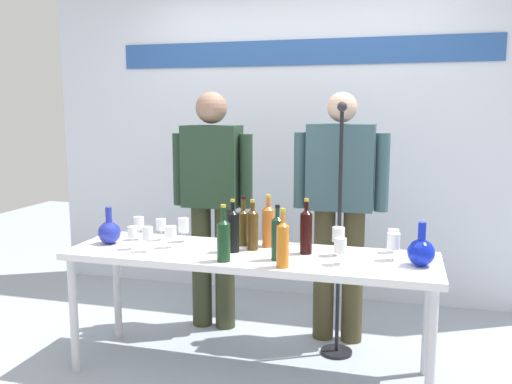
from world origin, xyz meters
TOP-DOWN VIEW (x-y plane):
  - ground_plane at (0.00, 0.00)m, footprint 10.00×10.00m
  - back_wall at (0.00, 1.51)m, footprint 4.35×0.11m
  - display_table at (0.00, 0.00)m, footprint 2.13×0.61m
  - decanter_blue_left at (-0.89, -0.01)m, footprint 0.14×0.14m
  - decanter_blue_right at (0.95, -0.01)m, footprint 0.14×0.14m
  - presenter_left at (-0.44, 0.62)m, footprint 0.58×0.22m
  - presenter_right at (0.44, 0.62)m, footprint 0.62×0.22m
  - wine_bottle_0 at (0.07, 0.17)m, footprint 0.07×0.07m
  - wine_bottle_1 at (0.25, -0.23)m, footprint 0.07×0.07m
  - wine_bottle_2 at (-0.00, 0.08)m, footprint 0.07×0.07m
  - wine_bottle_3 at (0.32, 0.07)m, footprint 0.07×0.07m
  - wine_bottle_4 at (-0.09, -0.20)m, footprint 0.07×0.07m
  - wine_bottle_5 at (0.19, -0.10)m, footprint 0.06×0.06m
  - wine_bottle_6 at (-0.08, 0.16)m, footprint 0.06×0.06m
  - wine_bottle_7 at (-0.10, 0.00)m, footprint 0.07×0.07m
  - wine_glass_left_0 at (-0.76, 0.12)m, footprint 0.07×0.07m
  - wine_glass_left_1 at (-0.62, 0.15)m, footprint 0.06×0.06m
  - wine_glass_left_2 at (-0.48, -0.01)m, footprint 0.07×0.07m
  - wine_glass_left_3 at (-0.47, 0.15)m, footprint 0.07×0.07m
  - wine_glass_left_4 at (-0.69, -0.10)m, footprint 0.06×0.06m
  - wine_glass_left_5 at (-0.57, -0.13)m, footprint 0.06×0.06m
  - wine_glass_right_0 at (0.80, 0.06)m, footprint 0.07×0.07m
  - wine_glass_right_1 at (0.50, 0.08)m, footprint 0.07×0.07m
  - wine_glass_right_2 at (0.80, 0.23)m, footprint 0.07×0.07m
  - wine_glass_right_3 at (0.53, -0.10)m, footprint 0.07×0.07m
  - microphone_stand at (0.47, 0.39)m, footprint 0.20×0.20m

SIDE VIEW (x-z plane):
  - ground_plane at x=0.00m, z-range 0.00..0.00m
  - microphone_stand at x=0.47m, z-range -0.26..1.34m
  - display_table at x=0.00m, z-range 0.30..1.04m
  - decanter_blue_left at x=-0.89m, z-range 0.69..0.92m
  - decanter_blue_right at x=0.95m, z-range 0.69..0.93m
  - wine_glass_left_2 at x=-0.48m, z-range 0.76..0.89m
  - wine_glass_left_1 at x=-0.62m, z-range 0.76..0.90m
  - wine_glass_right_2 at x=0.80m, z-range 0.76..0.90m
  - wine_glass_left_4 at x=-0.69m, z-range 0.76..0.90m
  - wine_glass_right_3 at x=0.53m, z-range 0.76..0.91m
  - wine_glass_left_3 at x=-0.47m, z-range 0.76..0.91m
  - wine_glass_right_0 at x=0.80m, z-range 0.76..0.91m
  - wine_glass_left_0 at x=-0.76m, z-range 0.76..0.91m
  - wine_glass_left_5 at x=-0.57m, z-range 0.77..0.91m
  - wine_glass_right_1 at x=0.50m, z-range 0.77..0.93m
  - wine_bottle_6 at x=-0.08m, z-range 0.71..1.01m
  - wine_bottle_4 at x=-0.09m, z-range 0.70..1.02m
  - wine_bottle_2 at x=0.00m, z-range 0.71..1.01m
  - wine_bottle_1 at x=0.25m, z-range 0.71..1.02m
  - wine_bottle_5 at x=0.19m, z-range 0.71..1.02m
  - wine_bottle_7 at x=-0.10m, z-range 0.71..1.02m
  - wine_bottle_0 at x=0.07m, z-range 0.71..1.03m
  - wine_bottle_3 at x=0.32m, z-range 0.71..1.03m
  - presenter_left at x=-0.44m, z-range 0.12..1.79m
  - presenter_right at x=0.44m, z-range 0.12..1.79m
  - back_wall at x=0.00m, z-range 0.00..3.00m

